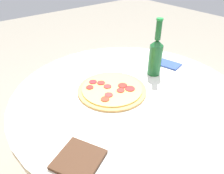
# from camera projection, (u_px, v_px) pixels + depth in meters

# --- Properties ---
(table) EXTENTS (0.98, 0.98, 0.69)m
(table) POSITION_uv_depth(u_px,v_px,m) (127.00, 124.00, 1.03)
(table) COLOR silver
(table) RESTS_ON ground_plane
(pizza) EXTENTS (0.29, 0.29, 0.02)m
(pizza) POSITION_uv_depth(u_px,v_px,m) (112.00, 89.00, 0.94)
(pizza) COLOR tan
(pizza) RESTS_ON table
(beer_bottle) EXTENTS (0.06, 0.06, 0.27)m
(beer_bottle) POSITION_uv_depth(u_px,v_px,m) (156.00, 55.00, 1.01)
(beer_bottle) COLOR #195628
(beer_bottle) RESTS_ON table
(pizza_paddle) EXTENTS (0.18, 0.27, 0.02)m
(pizza_paddle) POSITION_uv_depth(u_px,v_px,m) (72.00, 169.00, 0.61)
(pizza_paddle) COLOR #422819
(pizza_paddle) RESTS_ON table
(napkin) EXTENTS (0.15, 0.11, 0.01)m
(napkin) POSITION_uv_depth(u_px,v_px,m) (167.00, 64.00, 1.15)
(napkin) COLOR #334C99
(napkin) RESTS_ON table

